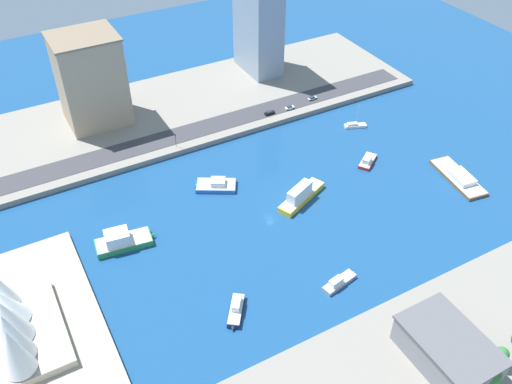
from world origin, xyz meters
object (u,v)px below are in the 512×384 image
Objects in this scene: catamaran_blue at (216,185)px; sedan_silver at (312,98)px; yacht_sleek_gray at (339,282)px; apartment_midrise_tan at (91,80)px; opera_landmark at (9,325)px; sailboat_small_white at (355,125)px; ferry_yellow_fast at (301,195)px; tower_tall_glass at (258,16)px; van_white at (290,108)px; patrol_launch_navy at (236,309)px; tugboat_red at (368,161)px; ferry_green_doubledeck at (122,241)px; warehouse_low_gray at (447,349)px; traffic_light_waterfront at (175,138)px; suv_black at (270,113)px; barge_flat_brown at (459,177)px.

catamaran_blue is 3.67× the size of sedan_silver.
yacht_sleek_gray is at bearing 151.11° from sedan_silver.
opera_landmark is (-110.53, 58.52, -13.97)m from apartment_midrise_tan.
sailboat_small_white is 0.29× the size of apartment_midrise_tan.
sailboat_small_white is 0.47× the size of ferry_yellow_fast.
catamaran_blue is 106.78m from tower_tall_glass.
ferry_yellow_fast is 5.58× the size of van_white.
tugboat_red is at bearing -63.01° from patrol_launch_navy.
warehouse_low_gray is at bearing -144.31° from ferry_green_doubledeck.
ferry_green_doubledeck is 1.23× the size of catamaran_blue.
traffic_light_waterfront is at bearing 55.03° from tugboat_red.
opera_landmark is (-49.30, 164.51, 8.83)m from sailboat_small_white.
opera_landmark is (-119.52, 150.50, -22.54)m from tower_tall_glass.
warehouse_low_gray reaches higher than suv_black.
barge_flat_brown is (-44.37, -91.71, -0.10)m from catamaran_blue.
opera_landmark is at bearing 121.62° from ferry_green_doubledeck.
tower_tall_glass is at bearing -18.78° from yacht_sleek_gray.
sedan_silver is (51.30, -116.32, 0.86)m from ferry_green_doubledeck.
apartment_midrise_tan is 8.30× the size of suv_black.
tower_tall_glass is 2.08× the size of warehouse_low_gray.
opera_landmark reaches higher than ferry_green_doubledeck.
sedan_silver is at bearing -64.02° from opera_landmark.
warehouse_low_gray is 4.41× the size of traffic_light_waterfront.
opera_landmark is (-23.14, 151.76, 8.50)m from tugboat_red.
ferry_green_doubledeck is 52.25m from patrol_launch_navy.
patrol_launch_navy is 0.22× the size of tower_tall_glass.
tower_tall_glass is 11.91× the size of sedan_silver.
opera_landmark is (4.61, 178.34, 8.53)m from barge_flat_brown.
sailboat_small_white is 2.65× the size of van_white.
van_white is 15.06m from sedan_silver.
tower_tall_glass is 12.91× the size of van_white.
ferry_green_doubledeck is 146.47m from tower_tall_glass.
van_white is 0.92× the size of sedan_silver.
tower_tall_glass is 92.82m from apartment_midrise_tan.
warehouse_low_gray reaches higher than van_white.
tugboat_red is at bearing 173.13° from sedan_silver.
tower_tall_glass reaches higher than sailboat_small_white.
opera_landmark is at bearing 58.15° from warehouse_low_gray.
van_white is (-35.81, -84.87, -20.30)m from apartment_midrise_tan.
opera_landmark reaches higher than traffic_light_waterfront.
ferry_green_doubledeck is at bearing 107.33° from catamaran_blue.
patrol_launch_navy is at bearing -177.42° from apartment_midrise_tan.
tower_tall_glass is at bearing -12.42° from warehouse_low_gray.
sedan_silver is at bearing -80.82° from van_white.
opera_landmark is (67.87, 109.25, 2.10)m from warehouse_low_gray.
barge_flat_brown is (-30.43, -136.39, -1.27)m from ferry_green_doubledeck.
apartment_midrise_tan is 125.85m from opera_landmark.
apartment_midrise_tan reaches higher than sedan_silver.
apartment_midrise_tan is at bearing 46.86° from tugboat_red.
van_white is (96.03, -78.93, 1.97)m from patrol_launch_navy.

